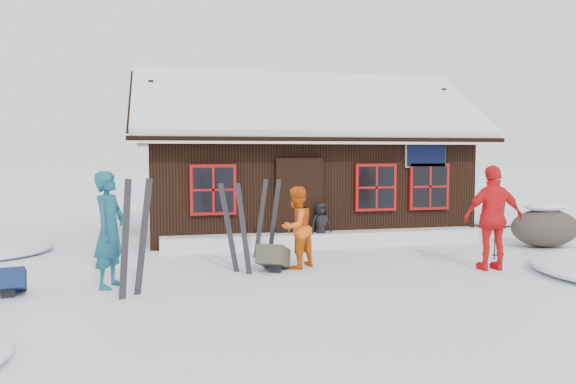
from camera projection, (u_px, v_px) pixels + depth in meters
name	position (u px, v px, depth m)	size (l,w,h in m)	color
ground	(284.00, 268.00, 10.59)	(120.00, 120.00, 0.00)	white
mountain_hut	(298.00, 174.00, 15.66)	(8.90, 6.09, 4.42)	black
snow_drift	(326.00, 239.00, 13.10)	(7.60, 0.60, 0.35)	white
snow_mounds	(337.00, 249.00, 12.77)	(20.60, 13.20, 0.48)	white
skier_teal	(109.00, 230.00, 9.04)	(0.69, 0.45, 1.89)	#155166
skier_orange_left	(296.00, 227.00, 10.59)	(0.75, 0.59, 1.55)	#E0590F
skier_orange_right	(493.00, 218.00, 10.39)	(1.15, 0.48, 1.95)	red
skier_crouched	(321.00, 225.00, 13.00)	(0.50, 0.33, 1.03)	black
boulder	(545.00, 226.00, 13.02)	(1.60, 1.20, 0.93)	#4A413B
ski_pair_left	(134.00, 239.00, 8.51)	(0.52, 0.34, 1.85)	black
ski_pair_mid	(236.00, 229.00, 10.16)	(0.58, 0.31, 1.69)	black
ski_pair_right	(267.00, 219.00, 11.67)	(0.57, 0.24, 1.69)	black
ski_poles	(499.00, 226.00, 11.50)	(0.26, 0.13, 1.43)	black
backpack_blue	(10.00, 285.00, 8.60)	(0.44, 0.58, 0.31)	#11214B
backpack_olive	(273.00, 261.00, 10.39)	(0.49, 0.65, 0.35)	#40412E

